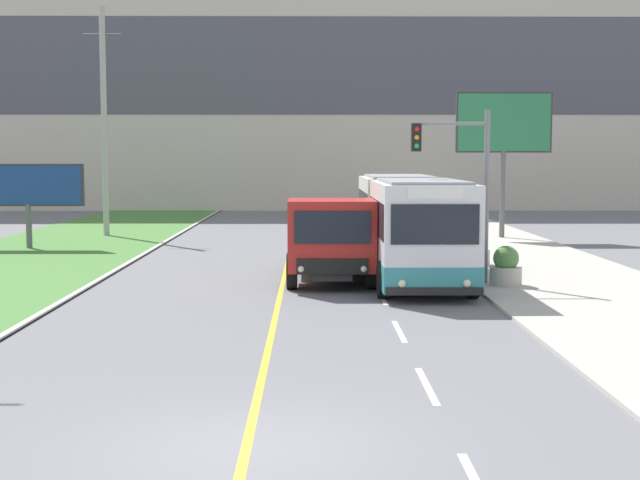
# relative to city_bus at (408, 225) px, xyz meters

# --- Properties ---
(ground_plane) EXTENTS (300.00, 300.00, 0.00)m
(ground_plane) POSITION_rel_city_bus_xyz_m (-3.96, -17.16, -1.58)
(ground_plane) COLOR slate
(lane_marking_centre) EXTENTS (2.88, 140.00, 0.01)m
(lane_marking_centre) POSITION_rel_city_bus_xyz_m (-3.67, -16.10, -1.58)
(lane_marking_centre) COLOR gold
(lane_marking_centre) RESTS_ON ground_plane
(apartment_block_background) EXTENTS (80.00, 8.04, 19.23)m
(apartment_block_background) POSITION_rel_city_bus_xyz_m (-3.96, 38.31, 8.03)
(apartment_block_background) COLOR beige
(apartment_block_background) RESTS_ON ground_plane
(city_bus) EXTENTS (2.68, 12.31, 3.12)m
(city_bus) POSITION_rel_city_bus_xyz_m (0.00, 0.00, 0.00)
(city_bus) COLOR silver
(city_bus) RESTS_ON ground_plane
(dump_truck) EXTENTS (2.57, 6.96, 2.54)m
(dump_truck) POSITION_rel_city_bus_xyz_m (-2.53, -1.93, -0.30)
(dump_truck) COLOR black
(dump_truck) RESTS_ON ground_plane
(utility_pole_far) EXTENTS (1.80, 0.28, 10.81)m
(utility_pole_far) POSITION_rel_city_bus_xyz_m (-12.92, 14.29, 3.87)
(utility_pole_far) COLOR #9E9E99
(utility_pole_far) RESTS_ON ground_plane
(traffic_light_mast) EXTENTS (2.28, 0.32, 5.12)m
(traffic_light_mast) POSITION_rel_city_bus_xyz_m (1.28, -2.47, 1.70)
(traffic_light_mast) COLOR slate
(traffic_light_mast) RESTS_ON ground_plane
(billboard_large) EXTENTS (4.37, 0.24, 6.71)m
(billboard_large) POSITION_rel_city_bus_xyz_m (5.68, 12.43, 3.48)
(billboard_large) COLOR #59595B
(billboard_large) RESTS_ON ground_plane
(billboard_small) EXTENTS (4.58, 0.24, 3.49)m
(billboard_small) POSITION_rel_city_bus_xyz_m (-14.72, 8.25, 0.94)
(billboard_small) COLOR #59595B
(billboard_small) RESTS_ON ground_plane
(planter_round_near) EXTENTS (0.92, 0.92, 1.14)m
(planter_round_near) POSITION_rel_city_bus_xyz_m (2.49, -2.97, -1.00)
(planter_round_near) COLOR #B7B2A8
(planter_round_near) RESTS_ON sidewalk_right
(planter_round_second) EXTENTS (0.91, 0.91, 1.12)m
(planter_round_second) POSITION_rel_city_bus_xyz_m (2.56, 1.96, -1.01)
(planter_round_second) COLOR #B7B2A8
(planter_round_second) RESTS_ON sidewalk_right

